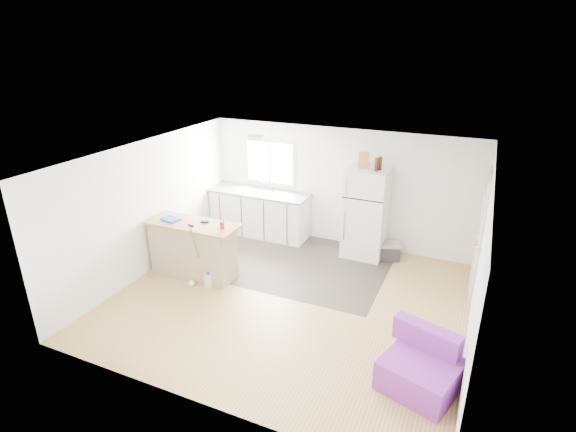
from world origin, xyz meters
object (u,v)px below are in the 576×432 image
Objects in this scene: refrigerator at (366,213)px; purple_seat at (421,368)px; kitchen_cabinets at (259,213)px; cleaner_jug at (209,280)px; mop at (194,274)px; peninsula at (193,249)px; red_cup at (222,225)px; cardboard_box at (363,160)px; blue_tray at (171,219)px; cooler at (388,251)px; bottle_left at (377,165)px; bottle_right at (380,163)px.

refrigerator reaches higher than purple_seat.
kitchen_cabinets is at bearing 179.08° from refrigerator.
mop reaches higher than cleaner_jug.
peninsula is 13.85× the size of red_cup.
cardboard_box is (-1.71, 3.25, 1.65)m from purple_seat.
cardboard_box is at bearing 30.10° from cleaner_jug.
red_cup reaches higher than purple_seat.
peninsula is 5.54× the size of blue_tray.
peninsula is at bearing -179.42° from red_cup.
peninsula is (-0.24, -2.10, 0.02)m from kitchen_cabinets.
cooler is at bearing 39.79° from red_cup.
kitchen_cabinets is 7.56× the size of cleaner_jug.
bottle_left is (2.52, 2.28, 1.65)m from mop.
cardboard_box is (2.22, -0.05, 1.41)m from kitchen_cabinets.
cleaner_jug is at bearing -121.06° from red_cup.
red_cup reaches higher than mop.
blue_tray reaches higher than cooler.
bottle_right reaches higher than cleaner_jug.
red_cup is at bearing -131.91° from cardboard_box.
purple_seat is 4.21× the size of bottle_left.
red_cup is at bearing -133.35° from refrigerator.
bottle_right is at bearing 130.59° from purple_seat.
refrigerator is at bearing 5.17° from cardboard_box.
kitchen_cabinets reaches higher than blue_tray.
mop is 3.68m from cardboard_box.
refrigerator is at bearing 46.48° from red_cup.
refrigerator is 0.86m from cooler.
refrigerator reaches higher than peninsula.
peninsula is 6.65× the size of bottle_left.
mop is at bearing -174.98° from purple_seat.
cleaner_jug is (0.23, -2.37, -0.37)m from kitchen_cabinets.
cardboard_box is 1.20× the size of bottle_left.
bottle_right reaches higher than red_cup.
red_cup is 0.40× the size of blue_tray.
bottle_right is at bearing 36.16° from peninsula.
red_cup is at bearing -136.35° from bottle_right.
purple_seat is 4.03m from cardboard_box.
refrigerator is 6.08× the size of cleaner_jug.
red_cup is at bearing 39.72° from mop.
peninsula is at bearing -178.75° from purple_seat.
blue_tray is 3.81m from bottle_left.
cooler is 1.74m from bottle_left.
blue_tray reaches higher than purple_seat.
bottle_left is at bearing -109.13° from bottle_right.
cleaner_jug is 0.96× the size of cardboard_box.
mop reaches higher than purple_seat.
bottle_left reaches higher than purple_seat.
red_cup is (0.41, 0.35, 0.85)m from mop.
red_cup is at bearing -162.29° from cooler.
blue_tray is (-4.57, 1.16, 0.78)m from purple_seat.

